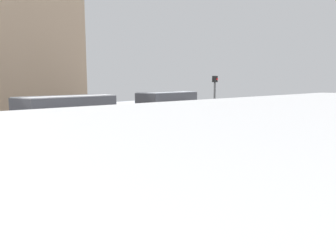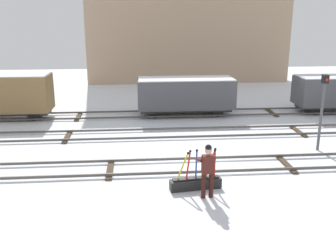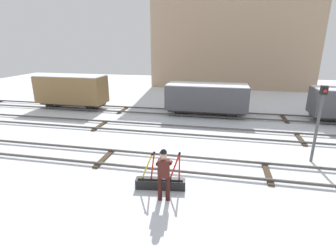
{
  "view_description": "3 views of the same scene",
  "coord_description": "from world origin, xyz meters",
  "px_view_note": "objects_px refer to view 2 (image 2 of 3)",
  "views": [
    {
      "loc": [
        -10.71,
        -6.98,
        2.95
      ],
      "look_at": [
        0.78,
        1.43,
        1.03
      ],
      "focal_mm": 33.8,
      "sensor_mm": 36.0,
      "label": 1
    },
    {
      "loc": [
        -2.45,
        -14.1,
        5.8
      ],
      "look_at": [
        -1.0,
        2.99,
        0.89
      ],
      "focal_mm": 41.35,
      "sensor_mm": 36.0,
      "label": 2
    },
    {
      "loc": [
        1.48,
        -9.99,
        5.08
      ],
      "look_at": [
        -0.85,
        1.34,
        1.32
      ],
      "focal_mm": 27.81,
      "sensor_mm": 36.0,
      "label": 3
    }
  ],
  "objects_px": {
    "signal_post": "(322,104)",
    "freight_car_back_track": "(186,94)",
    "freight_car_far_end": "(3,94)",
    "rail_worker": "(208,168)",
    "switch_lever_frame": "(196,182)"
  },
  "relations": [
    {
      "from": "rail_worker",
      "to": "freight_car_far_end",
      "type": "distance_m",
      "value": 14.73
    },
    {
      "from": "signal_post",
      "to": "freight_car_back_track",
      "type": "xyz_separation_m",
      "value": [
        -5.1,
        6.74,
        -0.79
      ]
    },
    {
      "from": "signal_post",
      "to": "freight_car_far_end",
      "type": "xyz_separation_m",
      "value": [
        -15.65,
        6.74,
        -0.62
      ]
    },
    {
      "from": "rail_worker",
      "to": "freight_car_back_track",
      "type": "relative_size",
      "value": 0.32
    },
    {
      "from": "rail_worker",
      "to": "freight_car_far_end",
      "type": "bearing_deg",
      "value": 124.66
    },
    {
      "from": "switch_lever_frame",
      "to": "freight_car_far_end",
      "type": "distance_m",
      "value": 14.1
    },
    {
      "from": "switch_lever_frame",
      "to": "freight_car_back_track",
      "type": "height_order",
      "value": "freight_car_back_track"
    },
    {
      "from": "switch_lever_frame",
      "to": "signal_post",
      "type": "relative_size",
      "value": 0.54
    },
    {
      "from": "signal_post",
      "to": "freight_car_back_track",
      "type": "relative_size",
      "value": 0.59
    },
    {
      "from": "switch_lever_frame",
      "to": "rail_worker",
      "type": "bearing_deg",
      "value": -75.43
    },
    {
      "from": "switch_lever_frame",
      "to": "freight_car_far_end",
      "type": "xyz_separation_m",
      "value": [
        -9.6,
        10.26,
        1.23
      ]
    },
    {
      "from": "signal_post",
      "to": "freight_car_far_end",
      "type": "distance_m",
      "value": 17.05
    },
    {
      "from": "rail_worker",
      "to": "switch_lever_frame",
      "type": "bearing_deg",
      "value": 104.57
    },
    {
      "from": "switch_lever_frame",
      "to": "freight_car_back_track",
      "type": "relative_size",
      "value": 0.32
    },
    {
      "from": "signal_post",
      "to": "freight_car_back_track",
      "type": "bearing_deg",
      "value": 127.13
    }
  ]
}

